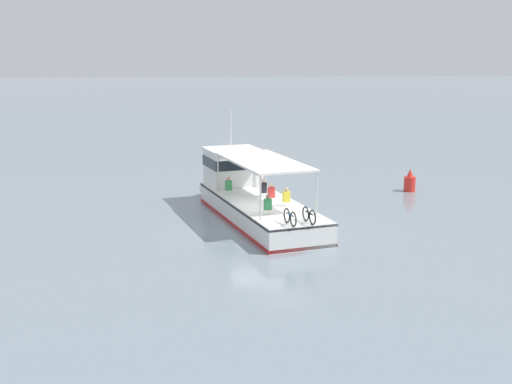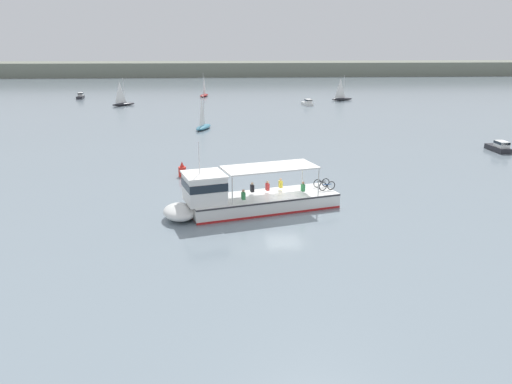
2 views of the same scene
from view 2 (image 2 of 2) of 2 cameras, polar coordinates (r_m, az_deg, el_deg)
The scene contains 11 objects.
ground_plane at distance 35.31m, azimuth 3.23°, elevation -2.15°, with size 400.00×400.00×0.00m, color gray.
distant_shoreline at distance 198.43m, azimuth -3.04°, elevation 14.34°, with size 400.00×28.00×5.16m, color slate.
ferry_main at distance 34.56m, azimuth -1.58°, elevation -0.77°, with size 13.07×6.42×5.32m.
motorboat_horizon_east at distance 117.66m, azimuth -20.00°, elevation 10.59°, with size 1.63×3.71×1.26m.
sailboat_off_bow at distance 115.53m, azimuth -6.15°, elevation 11.39°, with size 2.48×4.99×5.40m.
sailboat_outer_anchorage at distance 69.94m, azimuth -6.24°, elevation 7.80°, with size 2.79×5.00×5.40m.
sailboat_far_right at distance 100.79m, azimuth -15.40°, elevation 10.09°, with size 4.64×4.07×5.40m.
motorboat_near_port at distance 61.24m, azimuth 26.78°, elevation 4.79°, with size 1.34×3.61×1.26m.
motorboat_horizon_west at distance 98.48m, azimuth 6.11°, elevation 10.45°, with size 1.97×3.78×1.26m.
sailboat_mid_channel at distance 108.47m, azimuth 10.10°, elevation 10.88°, with size 4.99×2.47×5.40m.
channel_buoy at distance 44.63m, azimuth -8.69°, elevation 2.53°, with size 0.70×0.70×1.40m.
Camera 2 is at (-4.44, -33.07, 11.53)m, focal length 33.90 mm.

